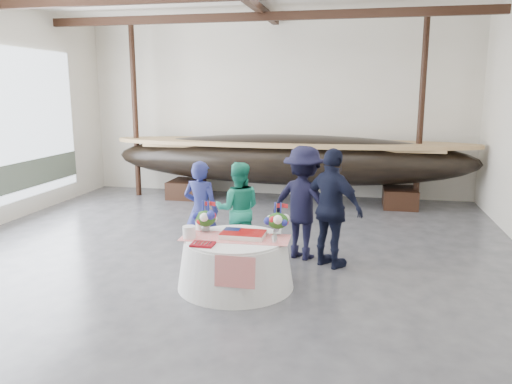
# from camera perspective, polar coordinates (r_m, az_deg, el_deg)

# --- Properties ---
(floor) EXTENTS (10.00, 12.00, 0.01)m
(floor) POSITION_cam_1_polar(r_m,az_deg,el_deg) (7.74, -5.32, -9.03)
(floor) COLOR #3D3D42
(floor) RESTS_ON ground
(wall_back) EXTENTS (10.00, 0.02, 4.50)m
(wall_back) POSITION_cam_1_polar(r_m,az_deg,el_deg) (13.10, 2.31, 9.52)
(wall_back) COLOR silver
(wall_back) RESTS_ON ground
(pavilion_structure) EXTENTS (9.80, 11.76, 4.50)m
(pavilion_structure) POSITION_cam_1_polar(r_m,az_deg,el_deg) (8.17, -3.99, 20.61)
(pavilion_structure) COLOR black
(pavilion_structure) RESTS_ON ground
(longboat_display) EXTENTS (8.88, 1.78, 1.66)m
(longboat_display) POSITION_cam_1_polar(r_m,az_deg,el_deg) (12.21, 3.78, 3.76)
(longboat_display) COLOR black
(longboat_display) RESTS_ON ground
(banquet_table) EXTENTS (1.63, 1.63, 0.70)m
(banquet_table) POSITION_cam_1_polar(r_m,az_deg,el_deg) (7.06, -2.35, -7.99)
(banquet_table) COLOR silver
(banquet_table) RESTS_ON ground
(tabletop_items) EXTENTS (1.53, 0.98, 0.40)m
(tabletop_items) POSITION_cam_1_polar(r_m,az_deg,el_deg) (7.08, -2.31, -3.70)
(tabletop_items) COLOR red
(tabletop_items) RESTS_ON banquet_table
(guest_woman_blue) EXTENTS (0.64, 0.47, 1.62)m
(guest_woman_blue) POSITION_cam_1_polar(r_m,az_deg,el_deg) (8.09, -6.30, -2.13)
(guest_woman_blue) COLOR navy
(guest_woman_blue) RESTS_ON ground
(guest_woman_teal) EXTENTS (0.86, 0.73, 1.57)m
(guest_woman_teal) POSITION_cam_1_polar(r_m,az_deg,el_deg) (8.25, -2.05, -1.98)
(guest_woman_teal) COLOR #1B906F
(guest_woman_teal) RESTS_ON ground
(guest_man_left) EXTENTS (1.36, 1.07, 1.85)m
(guest_man_left) POSITION_cam_1_polar(r_m,az_deg,el_deg) (8.12, 5.47, -1.24)
(guest_man_left) COLOR black
(guest_man_left) RESTS_ON ground
(guest_man_right) EXTENTS (1.16, 0.99, 1.86)m
(guest_man_right) POSITION_cam_1_polar(r_m,az_deg,el_deg) (7.75, 8.69, -1.88)
(guest_man_right) COLOR black
(guest_man_right) RESTS_ON ground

